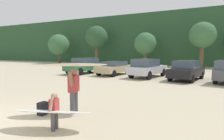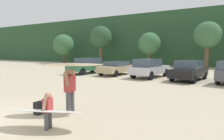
# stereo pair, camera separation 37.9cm
# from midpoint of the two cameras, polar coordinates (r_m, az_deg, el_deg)

# --- Properties ---
(hillside_ridge) EXTENTS (108.00, 12.00, 8.55)m
(hillside_ridge) POSITION_cam_midpoint_polar(r_m,az_deg,el_deg) (37.91, 19.35, 8.22)
(hillside_ridge) COLOR #284C2D
(hillside_ridge) RESTS_ON ground_plane
(tree_far_left) EXTENTS (3.89, 3.89, 5.39)m
(tree_far_left) POSITION_cam_midpoint_polar(r_m,az_deg,el_deg) (37.74, -13.64, 7.09)
(tree_far_left) COLOR brown
(tree_far_left) RESTS_ON ground_plane
(tree_far_right) EXTENTS (3.77, 3.77, 6.50)m
(tree_far_right) POSITION_cam_midpoint_polar(r_m,az_deg,el_deg) (33.37, -2.96, 9.44)
(tree_far_right) COLOR brown
(tree_far_right) RESTS_ON ground_plane
(tree_center_right) EXTENTS (3.28, 3.28, 5.04)m
(tree_center_right) POSITION_cam_midpoint_polar(r_m,az_deg,el_deg) (29.66, 11.20, 7.53)
(tree_center_right) COLOR brown
(tree_center_right) RESTS_ON ground_plane
(tree_center) EXTENTS (3.31, 3.31, 5.98)m
(tree_center) POSITION_cam_midpoint_polar(r_m,az_deg,el_deg) (27.74, 26.43, 9.07)
(tree_center) COLOR brown
(tree_center) RESTS_ON ground_plane
(parked_car_forest_green) EXTENTS (2.57, 4.51, 1.58)m
(parked_car_forest_green) POSITION_cam_midpoint_polar(r_m,az_deg,el_deg) (20.02, -6.56, 1.40)
(parked_car_forest_green) COLOR #2D6642
(parked_car_forest_green) RESTS_ON ground_plane
(parked_car_tan) EXTENTS (2.15, 4.11, 1.29)m
(parked_car_tan) POSITION_cam_midpoint_polar(r_m,az_deg,el_deg) (18.66, 1.85, 0.74)
(parked_car_tan) COLOR tan
(parked_car_tan) RESTS_ON ground_plane
(parked_car_silver) EXTENTS (2.46, 4.47, 1.60)m
(parked_car_silver) POSITION_cam_midpoint_polar(r_m,az_deg,el_deg) (17.04, 11.44, 0.61)
(parked_car_silver) COLOR silver
(parked_car_silver) RESTS_ON ground_plane
(parked_car_black) EXTENTS (2.45, 4.45, 1.53)m
(parked_car_black) POSITION_cam_midpoint_polar(r_m,az_deg,el_deg) (16.32, 22.21, -0.07)
(parked_car_black) COLOR black
(parked_car_black) RESTS_ON ground_plane
(person_adult) EXTENTS (0.39, 0.81, 1.62)m
(person_adult) POSITION_cam_midpoint_polar(r_m,az_deg,el_deg) (7.30, -10.70, -5.10)
(person_adult) COLOR #4C4C51
(person_adult) RESTS_ON ground_plane
(person_child) EXTENTS (0.26, 0.48, 1.07)m
(person_child) POSITION_cam_midpoint_polar(r_m,az_deg,el_deg) (5.94, -16.46, -10.76)
(person_child) COLOR #4C4C51
(person_child) RESTS_ON ground_plane
(surfboard_cream) EXTENTS (2.24, 1.67, 0.19)m
(surfboard_cream) POSITION_cam_midpoint_polar(r_m,az_deg,el_deg) (7.12, -10.00, 1.53)
(surfboard_cream) COLOR beige
(surfboard_white) EXTENTS (2.42, 1.45, 0.23)m
(surfboard_white) POSITION_cam_midpoint_polar(r_m,az_deg,el_deg) (5.99, -17.11, -11.36)
(surfboard_white) COLOR white
(backpack_dropped) EXTENTS (0.24, 0.34, 0.45)m
(backpack_dropped) POSITION_cam_midpoint_polar(r_m,az_deg,el_deg) (7.52, -19.08, -10.39)
(backpack_dropped) COLOR black
(backpack_dropped) RESTS_ON ground_plane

